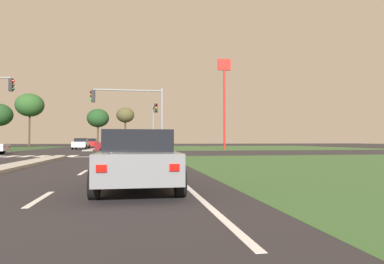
# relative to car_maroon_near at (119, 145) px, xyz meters

# --- Properties ---
(ground_plane) EXTENTS (200.00, 200.00, 0.00)m
(ground_plane) POSITION_rel_car_maroon_near_xyz_m (-3.95, 1.13, -0.82)
(ground_plane) COLOR #282628
(grass_verge_far_right) EXTENTS (35.00, 35.00, 0.01)m
(grass_verge_far_right) POSITION_rel_car_maroon_near_xyz_m (21.55, 25.63, -0.81)
(grass_verge_far_right) COLOR #385B2D
(grass_verge_far_right) RESTS_ON ground
(median_island_far) EXTENTS (1.20, 36.00, 0.14)m
(median_island_far) POSITION_rel_car_maroon_near_xyz_m (-3.95, 26.13, -0.75)
(median_island_far) COLOR gray
(median_island_far) RESTS_ON ground
(lane_dash_near) EXTENTS (0.14, 2.00, 0.01)m
(lane_dash_near) POSITION_rel_car_maroon_near_xyz_m (-0.45, -24.82, -0.81)
(lane_dash_near) COLOR silver
(lane_dash_near) RESTS_ON ground
(lane_dash_second) EXTENTS (0.14, 2.00, 0.01)m
(lane_dash_second) POSITION_rel_car_maroon_near_xyz_m (-0.45, -18.82, -0.81)
(lane_dash_second) COLOR silver
(lane_dash_second) RESTS_ON ground
(lane_dash_third) EXTENTS (0.14, 2.00, 0.01)m
(lane_dash_third) POSITION_rel_car_maroon_near_xyz_m (-0.45, -12.82, -0.81)
(lane_dash_third) COLOR silver
(lane_dash_third) RESTS_ON ground
(lane_dash_fourth) EXTENTS (0.14, 2.00, 0.01)m
(lane_dash_fourth) POSITION_rel_car_maroon_near_xyz_m (-0.45, -6.82, -0.81)
(lane_dash_fourth) COLOR silver
(lane_dash_fourth) RESTS_ON ground
(edge_line_right) EXTENTS (0.14, 24.00, 0.01)m
(edge_line_right) POSITION_rel_car_maroon_near_xyz_m (2.90, -16.87, -0.81)
(edge_line_right) COLOR silver
(edge_line_right) RESTS_ON ground
(stop_bar_near) EXTENTS (6.40, 0.50, 0.01)m
(stop_bar_near) POSITION_rel_car_maroon_near_xyz_m (-0.15, -5.87, -0.81)
(stop_bar_near) COLOR silver
(stop_bar_near) RESTS_ON ground
(crosswalk_bar_third) EXTENTS (0.70, 2.80, 0.01)m
(crosswalk_bar_third) POSITION_rel_car_maroon_near_xyz_m (-8.05, -4.07, -0.81)
(crosswalk_bar_third) COLOR silver
(crosswalk_bar_third) RESTS_ON ground
(crosswalk_bar_fourth) EXTENTS (0.70, 2.80, 0.01)m
(crosswalk_bar_fourth) POSITION_rel_car_maroon_near_xyz_m (-6.90, -4.07, -0.81)
(crosswalk_bar_fourth) COLOR silver
(crosswalk_bar_fourth) RESTS_ON ground
(crosswalk_bar_fifth) EXTENTS (0.70, 2.80, 0.01)m
(crosswalk_bar_fifth) POSITION_rel_car_maroon_near_xyz_m (-5.75, -4.07, -0.81)
(crosswalk_bar_fifth) COLOR silver
(crosswalk_bar_fifth) RESTS_ON ground
(crosswalk_bar_sixth) EXTENTS (0.70, 2.80, 0.01)m
(crosswalk_bar_sixth) POSITION_rel_car_maroon_near_xyz_m (-4.60, -4.07, -0.81)
(crosswalk_bar_sixth) COLOR silver
(crosswalk_bar_sixth) RESTS_ON ground
(crosswalk_bar_seventh) EXTENTS (0.70, 2.80, 0.01)m
(crosswalk_bar_seventh) POSITION_rel_car_maroon_near_xyz_m (-3.45, -4.07, -0.81)
(crosswalk_bar_seventh) COLOR silver
(crosswalk_bar_seventh) RESTS_ON ground
(car_maroon_near) EXTENTS (4.32, 2.05, 1.60)m
(car_maroon_near) POSITION_rel_car_maroon_near_xyz_m (0.00, 0.00, 0.00)
(car_maroon_near) COLOR maroon
(car_maroon_near) RESTS_ON ground
(car_black_second) EXTENTS (2.08, 4.31, 1.50)m
(car_black_second) POSITION_rel_car_maroon_near_xyz_m (1.55, -10.31, -0.05)
(car_black_second) COLOR black
(car_black_second) RESTS_ON ground
(car_white_third) EXTENTS (2.07, 4.48, 1.58)m
(car_white_third) POSITION_rel_car_maroon_near_xyz_m (-6.10, 17.64, -0.01)
(car_white_third) COLOR silver
(car_white_third) RESTS_ON ground
(car_grey_fourth) EXTENTS (2.05, 4.43, 1.50)m
(car_grey_fourth) POSITION_rel_car_maroon_near_xyz_m (1.59, -23.67, -0.05)
(car_grey_fourth) COLOR slate
(car_grey_fourth) RESTS_ON ground
(car_red_sixth) EXTENTS (2.09, 4.27, 1.62)m
(car_red_sixth) POSITION_rel_car_maroon_near_xyz_m (-6.20, 29.94, 0.01)
(car_red_sixth) COLOR #A31919
(car_red_sixth) RESTS_ON ground
(traffic_signal_far_right) EXTENTS (0.32, 5.84, 5.36)m
(traffic_signal_far_right) POSITION_rel_car_maroon_near_xyz_m (3.65, 5.52, 2.96)
(traffic_signal_far_right) COLOR gray
(traffic_signal_far_right) RESTS_ON ground
(traffic_signal_near_right) EXTENTS (5.69, 0.32, 5.47)m
(traffic_signal_near_right) POSITION_rel_car_maroon_near_xyz_m (1.52, -5.47, 3.02)
(traffic_signal_near_right) COLOR gray
(traffic_signal_near_right) RESTS_ON ground
(fastfood_pole_sign) EXTENTS (1.80, 0.40, 12.83)m
(fastfood_pole_sign) POSITION_rel_car_maroon_near_xyz_m (13.98, 13.66, 8.45)
(fastfood_pole_sign) COLOR red
(fastfood_pole_sign) RESTS_ON ground
(treeline_third) EXTENTS (5.42, 5.42, 10.58)m
(treeline_third) POSITION_rel_car_maroon_near_xyz_m (-19.09, 38.39, 7.43)
(treeline_third) COLOR #423323
(treeline_third) RESTS_ON ground
(treeline_fourth) EXTENTS (4.39, 4.39, 7.67)m
(treeline_fourth) POSITION_rel_car_maroon_near_xyz_m (-5.91, 37.76, 4.96)
(treeline_fourth) COLOR #423323
(treeline_fourth) RESTS_ON ground
(treeline_fifth) EXTENTS (3.69, 3.69, 8.13)m
(treeline_fifth) POSITION_rel_car_maroon_near_xyz_m (-0.50, 38.59, 5.67)
(treeline_fifth) COLOR #423323
(treeline_fifth) RESTS_ON ground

